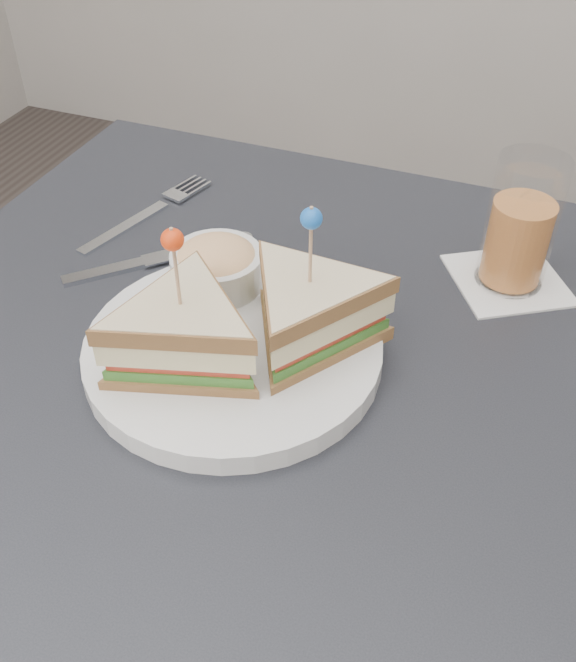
# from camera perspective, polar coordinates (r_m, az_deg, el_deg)

# --- Properties ---
(table) EXTENTS (0.80, 0.80, 0.75)m
(table) POSITION_cam_1_polar(r_m,az_deg,el_deg) (0.70, -1.08, -8.17)
(table) COLOR black
(table) RESTS_ON ground
(plate_meal) EXTENTS (0.32, 0.32, 0.16)m
(plate_meal) POSITION_cam_1_polar(r_m,az_deg,el_deg) (0.63, -3.68, 0.66)
(plate_meal) COLOR silver
(plate_meal) RESTS_ON table
(cutlery_fork) EXTENTS (0.07, 0.19, 0.01)m
(cutlery_fork) POSITION_cam_1_polar(r_m,az_deg,el_deg) (0.87, -10.45, 9.17)
(cutlery_fork) COLOR silver
(cutlery_fork) RESTS_ON table
(cutlery_knife) EXTENTS (0.16, 0.16, 0.01)m
(cutlery_knife) POSITION_cam_1_polar(r_m,az_deg,el_deg) (0.79, -10.49, 5.41)
(cutlery_knife) COLOR silver
(cutlery_knife) RESTS_ON table
(drink_set) EXTENTS (0.15, 0.15, 0.14)m
(drink_set) POSITION_cam_1_polar(r_m,az_deg,el_deg) (0.75, 17.47, 7.40)
(drink_set) COLOR silver
(drink_set) RESTS_ON table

